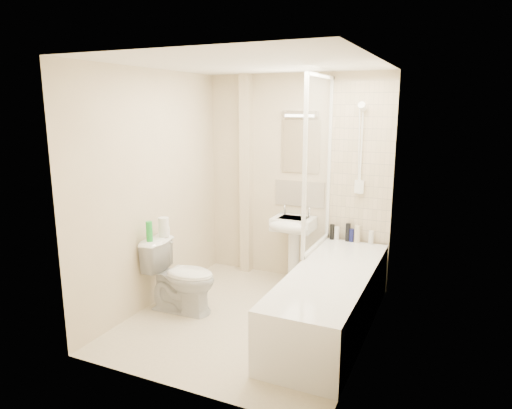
% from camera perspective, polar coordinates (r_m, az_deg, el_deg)
% --- Properties ---
extents(floor, '(2.50, 2.50, 0.00)m').
position_cam_1_polar(floor, '(4.61, -0.60, -14.03)').
color(floor, beige).
rests_on(floor, ground).
extents(wall_back, '(2.20, 0.02, 2.40)m').
position_cam_1_polar(wall_back, '(5.36, 5.02, 3.19)').
color(wall_back, beige).
rests_on(wall_back, ground).
extents(wall_left, '(0.02, 2.50, 2.40)m').
position_cam_1_polar(wall_left, '(4.78, -12.70, 1.82)').
color(wall_left, beige).
rests_on(wall_left, ground).
extents(wall_right, '(0.02, 2.50, 2.40)m').
position_cam_1_polar(wall_right, '(3.89, 14.21, -0.62)').
color(wall_right, beige).
rests_on(wall_right, ground).
extents(ceiling, '(2.20, 2.50, 0.02)m').
position_cam_1_polar(ceiling, '(4.14, -0.68, 17.22)').
color(ceiling, white).
rests_on(ceiling, wall_back).
extents(tile_back, '(0.70, 0.01, 1.75)m').
position_cam_1_polar(tile_back, '(5.12, 13.00, 5.04)').
color(tile_back, beige).
rests_on(tile_back, wall_back).
extents(tile_right, '(0.01, 2.10, 1.75)m').
position_cam_1_polar(tile_right, '(3.98, 14.57, 2.96)').
color(tile_right, beige).
rests_on(tile_right, wall_right).
extents(pipe_boxing, '(0.12, 0.12, 2.40)m').
position_cam_1_polar(pipe_boxing, '(5.54, -1.26, 3.53)').
color(pipe_boxing, beige).
rests_on(pipe_boxing, ground).
extents(splashback, '(0.60, 0.02, 0.30)m').
position_cam_1_polar(splashback, '(5.36, 5.46, 1.34)').
color(splashback, beige).
rests_on(splashback, wall_back).
extents(mirror, '(0.46, 0.01, 0.60)m').
position_cam_1_polar(mirror, '(5.28, 5.57, 7.21)').
color(mirror, white).
rests_on(mirror, wall_back).
extents(strip_light, '(0.42, 0.07, 0.07)m').
position_cam_1_polar(strip_light, '(5.24, 5.57, 11.22)').
color(strip_light, silver).
rests_on(strip_light, wall_back).
extents(bathtub, '(0.70, 2.10, 0.55)m').
position_cam_1_polar(bathtub, '(4.37, 9.30, -11.53)').
color(bathtub, white).
rests_on(bathtub, ground).
extents(shower_screen, '(0.04, 0.92, 1.80)m').
position_cam_1_polar(shower_screen, '(4.77, 7.81, 5.04)').
color(shower_screen, white).
rests_on(shower_screen, bathtub).
extents(shower_fixture, '(0.10, 0.16, 0.99)m').
position_cam_1_polar(shower_fixture, '(5.06, 12.94, 6.34)').
color(shower_fixture, white).
rests_on(shower_fixture, wall_back).
extents(pedestal_sink, '(0.46, 0.45, 0.90)m').
position_cam_1_polar(pedestal_sink, '(5.24, 4.56, -3.39)').
color(pedestal_sink, white).
rests_on(pedestal_sink, ground).
extents(bottle_black_a, '(0.05, 0.05, 0.18)m').
position_cam_1_polar(bottle_black_a, '(5.26, 9.49, -3.39)').
color(bottle_black_a, black).
rests_on(bottle_black_a, bathtub).
extents(bottle_white_a, '(0.06, 0.06, 0.15)m').
position_cam_1_polar(bottle_white_a, '(5.25, 10.07, -3.57)').
color(bottle_white_a, white).
rests_on(bottle_white_a, bathtub).
extents(bottle_black_b, '(0.06, 0.06, 0.21)m').
position_cam_1_polar(bottle_black_b, '(5.21, 11.41, -3.43)').
color(bottle_black_b, black).
rests_on(bottle_black_b, bathtub).
extents(bottle_blue, '(0.05, 0.05, 0.15)m').
position_cam_1_polar(bottle_blue, '(5.21, 11.84, -3.78)').
color(bottle_blue, '#121651').
rests_on(bottle_blue, bathtub).
extents(bottle_cream, '(0.06, 0.06, 0.19)m').
position_cam_1_polar(bottle_cream, '(5.19, 12.54, -3.61)').
color(bottle_cream, beige).
rests_on(bottle_cream, bathtub).
extents(bottle_white_b, '(0.05, 0.05, 0.15)m').
position_cam_1_polar(bottle_white_b, '(5.17, 14.19, -4.02)').
color(bottle_white_b, silver).
rests_on(bottle_white_b, bathtub).
extents(toilet, '(0.47, 0.75, 0.73)m').
position_cam_1_polar(toilet, '(4.69, -9.34, -8.82)').
color(toilet, white).
rests_on(toilet, ground).
extents(toilet_roll_lower, '(0.11, 0.11, 0.09)m').
position_cam_1_polar(toilet_roll_lower, '(4.76, -11.40, -3.39)').
color(toilet_roll_lower, white).
rests_on(toilet_roll_lower, toilet).
extents(toilet_roll_upper, '(0.11, 0.11, 0.11)m').
position_cam_1_polar(toilet_roll_upper, '(4.72, -11.49, -2.26)').
color(toilet_roll_upper, white).
rests_on(toilet_roll_upper, toilet_roll_lower).
extents(green_bottle, '(0.06, 0.06, 0.20)m').
position_cam_1_polar(green_bottle, '(4.60, -13.19, -3.30)').
color(green_bottle, green).
rests_on(green_bottle, toilet).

